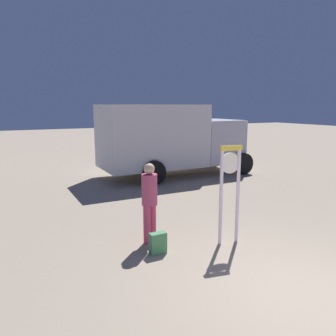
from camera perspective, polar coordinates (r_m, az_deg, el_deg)
ground_plane at (r=5.77m, az=21.90°, el=-19.64°), size 80.00×80.00×0.00m
standing_clock at (r=6.86m, az=10.61°, el=-2.66°), size 0.47×0.17×2.06m
person_near_clock at (r=6.86m, az=-3.21°, el=-5.36°), size 0.32×0.32×1.70m
backpack at (r=6.60m, az=-1.79°, el=-12.86°), size 0.33×0.21×0.42m
box_truck_near at (r=13.50m, az=0.12°, el=5.24°), size 6.10×2.70×2.90m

